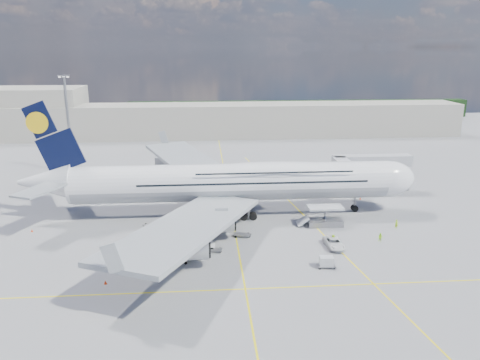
{
  "coord_description": "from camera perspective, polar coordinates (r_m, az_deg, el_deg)",
  "views": [
    {
      "loc": [
        -5.25,
        -77.75,
        32.22
      ],
      "look_at": [
        1.46,
        8.0,
        7.7
      ],
      "focal_mm": 35.0,
      "sensor_mm": 36.0,
      "label": 1
    }
  ],
  "objects": [
    {
      "name": "taxi_line_diag",
      "position": [
        95.44,
        7.45,
        -3.96
      ],
      "size": [
        14.16,
        99.06,
        0.01
      ],
      "primitive_type": "cube",
      "rotation": [
        0.0,
        0.0,
        0.14
      ],
      "color": "#FFEB0D",
      "rests_on": "ground"
    },
    {
      "name": "airliner",
      "position": [
        91.51,
        -0.85,
        -0.17
      ],
      "size": [
        77.26,
        79.15,
        23.71
      ],
      "color": "white",
      "rests_on": "ground"
    },
    {
      "name": "baggage_tug",
      "position": [
        77.73,
        -4.14,
        -8.04
      ],
      "size": [
        2.86,
        1.97,
        1.64
      ],
      "rotation": [
        0.0,
        0.0,
        0.31
      ],
      "color": "silver",
      "rests_on": "ground"
    },
    {
      "name": "tree_line",
      "position": [
        224.19,
        7.29,
        8.55
      ],
      "size": [
        160.0,
        6.0,
        8.0
      ],
      "primitive_type": "cube",
      "color": "#193814",
      "rests_on": "ground"
    },
    {
      "name": "crew_loader",
      "position": [
        84.22,
        16.74,
        -6.72
      ],
      "size": [
        0.97,
        0.94,
        1.58
      ],
      "primitive_type": "imported",
      "rotation": [
        0.0,
        0.0,
        -0.66
      ],
      "color": "#ACFF1A",
      "rests_on": "ground"
    },
    {
      "name": "catering_truck_outer",
      "position": [
        128.61,
        -9.03,
        1.95
      ],
      "size": [
        6.15,
        3.12,
        3.51
      ],
      "rotation": [
        0.0,
        0.0,
        -0.19
      ],
      "color": "gray",
      "rests_on": "ground"
    },
    {
      "name": "cone_wing_left_inner",
      "position": [
        108.77,
        -9.6,
        -1.42
      ],
      "size": [
        0.39,
        0.39,
        0.5
      ],
      "color": "#FC400D",
      "rests_on": "ground"
    },
    {
      "name": "service_van",
      "position": [
        80.1,
        11.37,
        -7.54
      ],
      "size": [
        2.76,
        5.62,
        1.53
      ],
      "primitive_type": "imported",
      "rotation": [
        0.0,
        0.0,
        0.04
      ],
      "color": "white",
      "rests_on": "ground"
    },
    {
      "name": "crew_nose",
      "position": [
        90.88,
        18.53,
        -5.13
      ],
      "size": [
        0.71,
        0.54,
        1.75
      ],
      "primitive_type": "imported",
      "rotation": [
        0.0,
        0.0,
        0.2
      ],
      "color": "#B1E618",
      "rests_on": "ground"
    },
    {
      "name": "cone_wing_right_inner",
      "position": [
        77.33,
        -9.84,
        -8.72
      ],
      "size": [
        0.48,
        0.48,
        0.61
      ],
      "color": "#FC400D",
      "rests_on": "ground"
    },
    {
      "name": "ground",
      "position": [
        84.33,
        -0.57,
        -6.55
      ],
      "size": [
        300.0,
        300.0,
        0.0
      ],
      "primitive_type": "plane",
      "color": "gray",
      "rests_on": "ground"
    },
    {
      "name": "taxi_line_main",
      "position": [
        84.33,
        -0.57,
        -6.55
      ],
      "size": [
        0.25,
        220.0,
        0.01
      ],
      "primitive_type": "cube",
      "color": "#FFEB0D",
      "rests_on": "ground"
    },
    {
      "name": "hangar",
      "position": [
        190.6,
        -24.52,
        7.5
      ],
      "size": [
        40.0,
        22.0,
        18.0
      ],
      "primitive_type": "cube",
      "color": "#B2AD9E",
      "rests_on": "ground"
    },
    {
      "name": "taxi_line_cross",
      "position": [
        66.34,
        0.65,
        -13.14
      ],
      "size": [
        120.0,
        0.25,
        0.01
      ],
      "primitive_type": "cube",
      "color": "#FFEB0D",
      "rests_on": "ground"
    },
    {
      "name": "dolly_nose_near",
      "position": [
        82.98,
        0.24,
        -6.68
      ],
      "size": [
        3.36,
        2.58,
        0.44
      ],
      "rotation": [
        0.0,
        0.0,
        -0.38
      ],
      "color": "gray",
      "rests_on": "ground"
    },
    {
      "name": "crew_tug",
      "position": [
        77.84,
        -6.93,
        -7.99
      ],
      "size": [
        1.11,
        0.66,
        1.68
      ],
      "primitive_type": "imported",
      "rotation": [
        0.0,
        0.0,
        0.04
      ],
      "color": "#C6E718",
      "rests_on": "ground"
    },
    {
      "name": "jet_bridge",
      "position": [
        107.76,
        14.66,
        1.77
      ],
      "size": [
        18.8,
        12.1,
        8.5
      ],
      "color": "#B7B7BC",
      "rests_on": "ground"
    },
    {
      "name": "dolly_row_b",
      "position": [
        74.02,
        -7.58,
        -9.74
      ],
      "size": [
        3.4,
        2.42,
        0.45
      ],
      "rotation": [
        0.0,
        0.0,
        0.28
      ],
      "color": "gray",
      "rests_on": "ground"
    },
    {
      "name": "cone_wing_right_outer",
      "position": [
        70.07,
        -16.09,
        -11.89
      ],
      "size": [
        0.44,
        0.44,
        0.57
      ],
      "color": "#FC400D",
      "rests_on": "ground"
    },
    {
      "name": "crew_wing",
      "position": [
        86.99,
        -6.91,
        -5.33
      ],
      "size": [
        0.43,
        1.03,
        1.75
      ],
      "primitive_type": "imported",
      "rotation": [
        0.0,
        0.0,
        1.57
      ],
      "color": "#A7F81A",
      "rests_on": "ground"
    },
    {
      "name": "terminal",
      "position": [
        174.81,
        -2.72,
        7.27
      ],
      "size": [
        180.0,
        16.0,
        12.0
      ],
      "primitive_type": "cube",
      "color": "#B2AD9E",
      "rests_on": "ground"
    },
    {
      "name": "dolly_nose_far",
      "position": [
        72.91,
        10.48,
        -9.77
      ],
      "size": [
        2.89,
        1.7,
        1.76
      ],
      "rotation": [
        0.0,
        0.0,
        -0.08
      ],
      "color": "gray",
      "rests_on": "ground"
    },
    {
      "name": "cargo_loader",
      "position": [
        89.16,
        10.18,
        -4.68
      ],
      "size": [
        8.53,
        3.2,
        3.67
      ],
      "color": "silver",
      "rests_on": "ground"
    },
    {
      "name": "cone_tail",
      "position": [
        92.97,
        -24.03,
        -5.65
      ],
      "size": [
        0.41,
        0.41,
        0.52
      ],
      "color": "#FC400D",
      "rests_on": "ground"
    },
    {
      "name": "dolly_row_a",
      "position": [
        79.97,
        -11.08,
        -7.89
      ],
      "size": [
        3.48,
        2.69,
        0.45
      ],
      "rotation": [
        0.0,
        0.0,
        -0.39
      ],
      "color": "gray",
      "rests_on": "ground"
    },
    {
      "name": "dolly_back",
      "position": [
        88.73,
        -10.61,
        -5.41
      ],
      "size": [
        3.72,
        3.03,
        0.48
      ],
      "rotation": [
        0.0,
        0.0,
        0.46
      ],
      "color": "gray",
      "rests_on": "ground"
    },
    {
      "name": "dolly_row_c",
      "position": [
        77.44,
        -3.23,
        -8.45
      ],
      "size": [
        3.01,
        2.07,
        0.4
      ],
      "rotation": [
        0.0,
        0.0,
        -0.24
      ],
      "color": "gray",
      "rests_on": "ground"
    },
    {
      "name": "crew_van",
      "position": [
        80.75,
        11.29,
        -7.19
      ],
      "size": [
        0.7,
        0.99,
        1.92
      ],
      "primitive_type": "imported",
      "rotation": [
        0.0,
        0.0,
        1.67
      ],
      "color": "#AAEE19",
      "rests_on": "ground"
    },
    {
      "name": "light_mast",
      "position": [
        128.99,
        -20.18,
        6.46
      ],
      "size": [
        3.0,
        0.7,
        25.5
      ],
      "color": "gray",
      "rests_on": "ground"
    },
    {
      "name": "cone_wing_left_outer",
      "position": [
        113.39,
        -10.59,
        -0.74
      ],
      "size": [
        0.43,
        0.43,
        0.55
      ],
      "color": "#FC400D",
      "rests_on": "ground"
    },
    {
      "name": "catering_truck_inner",
      "position": [
        108.43,
        -3.11,
        -0.51
      ],
      "size": [
        5.85,
        2.57,
        3.41
      ],
      "rotation": [
        0.0,
        0.0,
        -0.1
      ],
      "color": "gray",
      "rests_on": "ground"
    },
    {
      "name": "cone_nose",
      "position": [
        105.98,
        14.46,
        -2.18
      ],
      "size": [
        0.38,
        0.38,
        0.48
      ],
      "color": "#FC400D",
      "rests_on": "ground"
    }
  ]
}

